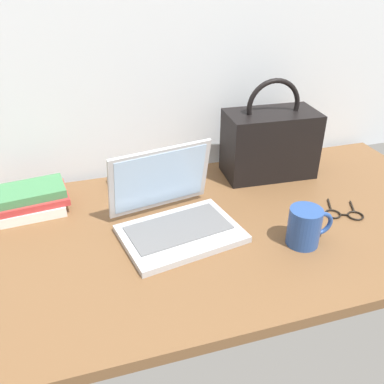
# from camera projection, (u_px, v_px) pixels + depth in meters

# --- Properties ---
(desk) EXTENTS (1.60, 0.76, 0.03)m
(desk) POSITION_uv_depth(u_px,v_px,m) (205.00, 231.00, 1.17)
(desk) COLOR brown
(desk) RESTS_ON ground
(laptop) EXTENTS (0.35, 0.32, 0.21)m
(laptop) POSITION_uv_depth(u_px,v_px,m) (174.00, 214.00, 1.13)
(laptop) COLOR #B2B5BA
(laptop) RESTS_ON desk
(coffee_mug) EXTENTS (0.13, 0.09, 0.10)m
(coffee_mug) POSITION_uv_depth(u_px,v_px,m) (305.00, 227.00, 1.07)
(coffee_mug) COLOR #26478C
(coffee_mug) RESTS_ON desk
(remote_control_far) EXTENTS (0.07, 0.17, 0.02)m
(remote_control_far) POSITION_uv_depth(u_px,v_px,m) (121.00, 188.00, 1.33)
(remote_control_far) COLOR black
(remote_control_far) RESTS_ON desk
(eyeglasses) EXTENTS (0.12, 0.13, 0.01)m
(eyeglasses) POSITION_uv_depth(u_px,v_px,m) (344.00, 214.00, 1.21)
(eyeglasses) COLOR black
(eyeglasses) RESTS_ON desk
(handbag) EXTENTS (0.31, 0.18, 0.33)m
(handbag) POSITION_uv_depth(u_px,v_px,m) (270.00, 142.00, 1.38)
(handbag) COLOR black
(handbag) RESTS_ON desk
(book_stack) EXTENTS (0.22, 0.17, 0.07)m
(book_stack) POSITION_uv_depth(u_px,v_px,m) (31.00, 199.00, 1.22)
(book_stack) COLOR silver
(book_stack) RESTS_ON desk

